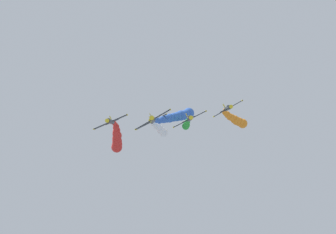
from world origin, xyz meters
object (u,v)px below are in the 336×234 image
Objects in this scene: airplane_left_outer at (151,121)px; airplane_right_outer at (228,108)px; airplane_right_inner at (110,121)px; airplane_lead at (153,119)px; airplane_left_inner at (190,119)px.

airplane_left_outer is 1.00× the size of airplane_right_outer.
airplane_right_inner is 12.99m from airplane_left_outer.
airplane_left_outer is (-10.21, -8.02, 0.35)m from airplane_right_inner.
airplane_lead reaches higher than airplane_right_inner.
airplane_right_outer is at bearing -134.75° from airplane_lead.
airplane_left_inner is at bearing -133.69° from airplane_lead.
airplane_right_inner is (20.30, -1.12, -0.67)m from airplane_left_inner.
airplane_left_inner reaches higher than airplane_left_outer.
airplane_right_outer reaches higher than airplane_left_outer.
airplane_right_inner is 1.00× the size of airplane_right_outer.
airplane_right_outer is (-31.66, -9.99, 4.14)m from airplane_right_inner.
airplane_right_outer reaches higher than airplane_left_inner.
airplane_left_inner is at bearing 137.83° from airplane_left_outer.
airplane_lead reaches higher than airplane_left_outer.
airplane_right_outer is (-20.45, -20.63, 3.99)m from airplane_lead.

